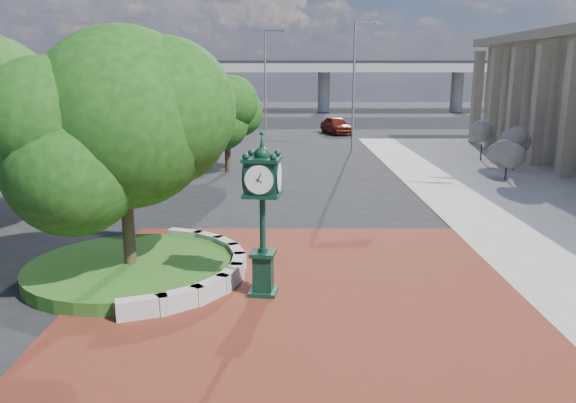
{
  "coord_description": "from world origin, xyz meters",
  "views": [
    {
      "loc": [
        -0.31,
        -15.81,
        5.91
      ],
      "look_at": [
        -0.33,
        1.5,
        1.92
      ],
      "focal_mm": 35.0,
      "sensor_mm": 36.0,
      "label": 1
    }
  ],
  "objects_px": {
    "parked_car": "(336,125)",
    "street_lamp_near": "(357,75)",
    "street_lamp_far": "(267,72)",
    "post_clock": "(263,209)"
  },
  "relations": [
    {
      "from": "post_clock",
      "to": "street_lamp_near",
      "type": "bearing_deg",
      "value": 78.77
    },
    {
      "from": "street_lamp_near",
      "to": "street_lamp_far",
      "type": "relative_size",
      "value": 0.96
    },
    {
      "from": "parked_car",
      "to": "street_lamp_near",
      "type": "xyz_separation_m",
      "value": [
        0.59,
        -10.75,
        4.83
      ]
    },
    {
      "from": "street_lamp_near",
      "to": "street_lamp_far",
      "type": "bearing_deg",
      "value": 117.43
    },
    {
      "from": "parked_car",
      "to": "street_lamp_near",
      "type": "distance_m",
      "value": 11.8
    },
    {
      "from": "street_lamp_far",
      "to": "post_clock",
      "type": "bearing_deg",
      "value": -88.09
    },
    {
      "from": "post_clock",
      "to": "parked_car",
      "type": "bearing_deg",
      "value": 82.49
    },
    {
      "from": "post_clock",
      "to": "parked_car",
      "type": "relative_size",
      "value": 0.89
    },
    {
      "from": "parked_car",
      "to": "street_lamp_far",
      "type": "relative_size",
      "value": 0.49
    },
    {
      "from": "street_lamp_far",
      "to": "parked_car",
      "type": "bearing_deg",
      "value": -27.7
    }
  ]
}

